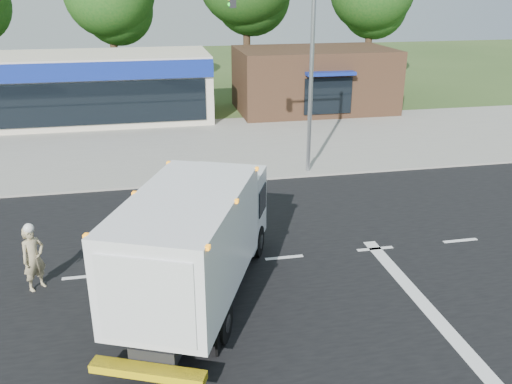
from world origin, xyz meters
TOP-DOWN VIEW (x-y plane):
  - ground at (0.00, 0.00)m, footprint 120.00×120.00m
  - road_asphalt at (0.00, 0.00)m, footprint 60.00×14.00m
  - sidewalk at (0.00, 8.20)m, footprint 60.00×2.40m
  - parking_apron at (0.00, 14.00)m, footprint 60.00×9.00m
  - lane_markings at (1.35, -1.35)m, footprint 55.20×7.00m
  - ems_box_truck at (-2.81, -1.90)m, footprint 5.08×7.90m
  - emergency_worker at (-7.18, -0.37)m, footprint 0.80×0.79m
  - retail_strip_mall at (-9.00, 19.93)m, footprint 18.00×6.20m
  - brown_storefront at (7.00, 19.98)m, footprint 10.00×6.70m
  - traffic_signal_pole at (2.35, 7.60)m, footprint 3.51×0.25m

SIDE VIEW (x-z plane):
  - ground at x=0.00m, z-range 0.00..0.00m
  - road_asphalt at x=0.00m, z-range -0.01..0.01m
  - parking_apron at x=0.00m, z-range 0.00..0.02m
  - lane_markings at x=1.35m, z-range 0.01..0.02m
  - sidewalk at x=0.00m, z-range 0.00..0.12m
  - emergency_worker at x=-7.18m, z-range -0.02..1.96m
  - ems_box_truck at x=-2.81m, z-range 0.26..3.62m
  - brown_storefront at x=7.00m, z-range 0.00..4.00m
  - retail_strip_mall at x=-9.00m, z-range 0.01..4.01m
  - traffic_signal_pole at x=2.35m, z-range 0.92..8.92m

